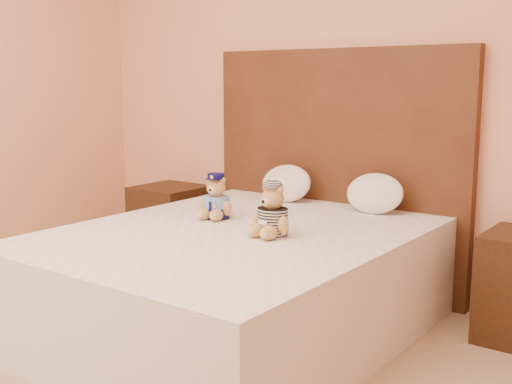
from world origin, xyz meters
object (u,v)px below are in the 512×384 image
at_px(bed, 237,282).
at_px(pillow_left, 286,182).
at_px(teddy_police, 216,196).
at_px(teddy_prisoner, 273,210).
at_px(nightstand_left, 170,223).
at_px(pillow_right, 375,191).

relative_size(bed, pillow_left, 5.67).
distance_m(teddy_police, pillow_left, 0.66).
distance_m(teddy_police, teddy_prisoner, 0.52).
xyz_separation_m(bed, nightstand_left, (-1.25, 0.80, -0.00)).
bearing_deg(teddy_police, nightstand_left, 136.59).
xyz_separation_m(teddy_police, teddy_prisoner, (0.49, -0.16, 0.01)).
xyz_separation_m(nightstand_left, teddy_prisoner, (1.47, -0.79, 0.40)).
relative_size(bed, nightstand_left, 3.64).
relative_size(nightstand_left, pillow_left, 1.56).
height_order(teddy_police, pillow_right, same).
distance_m(teddy_prisoner, pillow_left, 0.94).
height_order(bed, pillow_left, pillow_left).
relative_size(teddy_police, teddy_prisoner, 0.96).
bearing_deg(teddy_prisoner, nightstand_left, 158.02).
xyz_separation_m(bed, teddy_police, (-0.27, 0.17, 0.40)).
xyz_separation_m(teddy_police, pillow_right, (0.64, 0.66, -0.00)).
bearing_deg(pillow_right, teddy_police, -133.86).
bearing_deg(teddy_prisoner, pillow_right, 86.20).
height_order(teddy_prisoner, pillow_left, teddy_prisoner).
height_order(nightstand_left, teddy_prisoner, teddy_prisoner).
distance_m(bed, nightstand_left, 1.48).
xyz_separation_m(teddy_prisoner, pillow_right, (0.15, 0.82, -0.01)).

